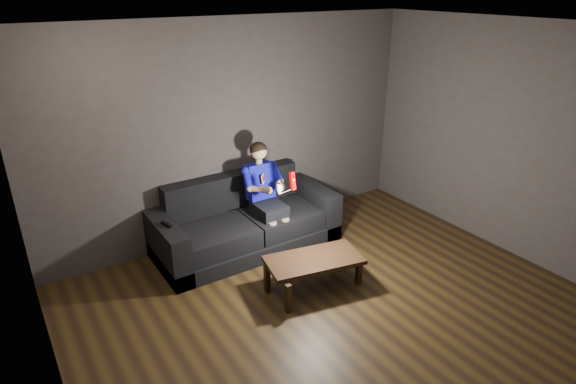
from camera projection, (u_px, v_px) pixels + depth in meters
floor at (364, 333)px, 4.54m from camera, size 5.00×5.00×0.00m
back_wall at (236, 132)px, 5.91m from camera, size 5.00×0.04×2.70m
left_wall at (47, 305)px, 2.75m from camera, size 0.04×5.00×2.70m
right_wall at (546, 151)px, 5.24m from camera, size 0.04×5.00×2.70m
ceiling at (388, 34)px, 3.45m from camera, size 5.00×5.00×0.02m
sofa at (245, 226)px, 5.92m from camera, size 2.23×0.96×0.86m
child at (265, 188)px, 5.82m from camera, size 0.50×0.61×1.23m
wii_remote_red at (293, 181)px, 5.41m from camera, size 0.06×0.08×0.21m
nunchuk_white at (279, 188)px, 5.34m from camera, size 0.09×0.11×0.17m
wii_remote_black at (167, 224)px, 5.22m from camera, size 0.07×0.17×0.03m
coffee_table at (314, 262)px, 5.09m from camera, size 1.09×0.70×0.37m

